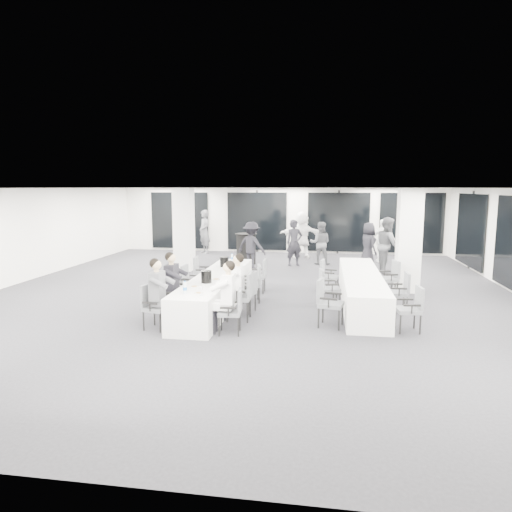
{
  "coord_description": "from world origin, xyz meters",
  "views": [
    {
      "loc": [
        1.96,
        -11.73,
        2.82
      ],
      "look_at": [
        0.2,
        -0.2,
        1.06
      ],
      "focal_mm": 32.0,
      "sensor_mm": 36.0,
      "label": 1
    }
  ],
  "objects_px": {
    "banquet_table_side": "(361,289)",
    "standing_guest_f": "(302,232)",
    "chair_main_right_near": "(234,309)",
    "chair_side_right_mid": "(401,289)",
    "chair_main_left_near": "(153,304)",
    "standing_guest_h": "(388,241)",
    "chair_main_left_far": "(201,271)",
    "chair_main_right_second": "(243,293)",
    "chair_main_right_mid": "(247,289)",
    "standing_guest_b": "(320,240)",
    "chair_main_right_fourth": "(254,281)",
    "ice_bucket_near": "(206,277)",
    "chair_main_left_fourth": "(189,280)",
    "standing_guest_a": "(294,240)",
    "standing_guest_g": "(204,229)",
    "chair_main_left_second": "(168,294)",
    "standing_guest_d": "(383,238)",
    "standing_guest_e": "(368,242)",
    "chair_side_right_far": "(391,276)",
    "chair_side_left_near": "(327,300)",
    "chair_side_left_far": "(327,274)",
    "cocktail_table": "(246,248)",
    "banquet_table_main": "(216,290)",
    "chair_main_right_far": "(260,274)",
    "chair_main_left_mid": "(180,285)",
    "ice_bucket_far": "(224,262)",
    "standing_guest_c": "(251,242)",
    "chair_side_left_mid": "(327,286)"
  },
  "relations": [
    {
      "from": "banquet_table_side",
      "to": "standing_guest_f",
      "type": "height_order",
      "value": "standing_guest_f"
    },
    {
      "from": "chair_main_right_near",
      "to": "chair_side_right_mid",
      "type": "relative_size",
      "value": 0.96
    },
    {
      "from": "chair_main_left_near",
      "to": "standing_guest_h",
      "type": "bearing_deg",
      "value": 154.45
    },
    {
      "from": "chair_main_left_far",
      "to": "chair_main_right_second",
      "type": "xyz_separation_m",
      "value": [
        1.67,
        -2.67,
        0.06
      ]
    },
    {
      "from": "chair_main_right_mid",
      "to": "chair_side_right_mid",
      "type": "bearing_deg",
      "value": -66.31
    },
    {
      "from": "chair_main_right_mid",
      "to": "standing_guest_b",
      "type": "distance_m",
      "value": 7.05
    },
    {
      "from": "chair_main_right_fourth",
      "to": "standing_guest_h",
      "type": "height_order",
      "value": "standing_guest_h"
    },
    {
      "from": "chair_main_right_fourth",
      "to": "ice_bucket_near",
      "type": "height_order",
      "value": "ice_bucket_near"
    },
    {
      "from": "chair_main_left_fourth",
      "to": "chair_main_right_fourth",
      "type": "bearing_deg",
      "value": 94.99
    },
    {
      "from": "chair_main_left_near",
      "to": "standing_guest_a",
      "type": "height_order",
      "value": "standing_guest_a"
    },
    {
      "from": "chair_main_left_far",
      "to": "standing_guest_g",
      "type": "relative_size",
      "value": 0.44
    },
    {
      "from": "chair_main_left_second",
      "to": "standing_guest_d",
      "type": "relative_size",
      "value": 0.49
    },
    {
      "from": "standing_guest_a",
      "to": "standing_guest_e",
      "type": "relative_size",
      "value": 1.05
    },
    {
      "from": "chair_main_right_fourth",
      "to": "chair_side_right_far",
      "type": "bearing_deg",
      "value": -83.96
    },
    {
      "from": "chair_main_left_near",
      "to": "chair_main_right_second",
      "type": "xyz_separation_m",
      "value": [
        1.67,
        0.88,
        0.07
      ]
    },
    {
      "from": "chair_main_left_far",
      "to": "ice_bucket_near",
      "type": "xyz_separation_m",
      "value": [
        0.82,
        -2.49,
        0.35
      ]
    },
    {
      "from": "chair_side_left_near",
      "to": "chair_main_right_mid",
      "type": "bearing_deg",
      "value": -102.43
    },
    {
      "from": "chair_main_right_second",
      "to": "chair_side_left_far",
      "type": "xyz_separation_m",
      "value": [
        1.78,
        2.86,
        -0.08
      ]
    },
    {
      "from": "standing_guest_h",
      "to": "cocktail_table",
      "type": "bearing_deg",
      "value": 72.31
    },
    {
      "from": "standing_guest_f",
      "to": "ice_bucket_near",
      "type": "relative_size",
      "value": 7.97
    },
    {
      "from": "banquet_table_main",
      "to": "chair_main_right_far",
      "type": "distance_m",
      "value": 1.75
    },
    {
      "from": "chair_main_left_mid",
      "to": "standing_guest_g",
      "type": "relative_size",
      "value": 0.44
    },
    {
      "from": "chair_main_left_far",
      "to": "chair_side_left_far",
      "type": "height_order",
      "value": "chair_main_left_far"
    },
    {
      "from": "banquet_table_main",
      "to": "chair_side_right_mid",
      "type": "bearing_deg",
      "value": 1.47
    },
    {
      "from": "chair_side_left_near",
      "to": "standing_guest_e",
      "type": "height_order",
      "value": "standing_guest_e"
    },
    {
      "from": "chair_main_left_near",
      "to": "chair_main_right_fourth",
      "type": "height_order",
      "value": "chair_main_right_fourth"
    },
    {
      "from": "chair_main_left_second",
      "to": "standing_guest_e",
      "type": "height_order",
      "value": "standing_guest_e"
    },
    {
      "from": "chair_main_left_mid",
      "to": "chair_side_right_far",
      "type": "height_order",
      "value": "chair_main_left_mid"
    },
    {
      "from": "standing_guest_d",
      "to": "standing_guest_g",
      "type": "height_order",
      "value": "standing_guest_g"
    },
    {
      "from": "chair_main_left_second",
      "to": "ice_bucket_near",
      "type": "relative_size",
      "value": 3.43
    },
    {
      "from": "chair_main_right_mid",
      "to": "chair_side_left_far",
      "type": "xyz_separation_m",
      "value": [
        1.79,
        2.25,
        -0.02
      ]
    },
    {
      "from": "cocktail_table",
      "to": "chair_main_right_near",
      "type": "height_order",
      "value": "cocktail_table"
    },
    {
      "from": "chair_main_right_second",
      "to": "standing_guest_f",
      "type": "height_order",
      "value": "standing_guest_f"
    },
    {
      "from": "ice_bucket_far",
      "to": "banquet_table_main",
      "type": "bearing_deg",
      "value": -86.97
    },
    {
      "from": "chair_side_right_mid",
      "to": "standing_guest_f",
      "type": "xyz_separation_m",
      "value": [
        -2.66,
        7.74,
        0.54
      ]
    },
    {
      "from": "cocktail_table",
      "to": "chair_main_left_fourth",
      "type": "height_order",
      "value": "cocktail_table"
    },
    {
      "from": "chair_main_left_near",
      "to": "standing_guest_e",
      "type": "height_order",
      "value": "standing_guest_e"
    },
    {
      "from": "ice_bucket_far",
      "to": "chair_main_right_mid",
      "type": "bearing_deg",
      "value": -61.06
    },
    {
      "from": "chair_main_right_far",
      "to": "standing_guest_c",
      "type": "height_order",
      "value": "standing_guest_c"
    },
    {
      "from": "chair_side_left_mid",
      "to": "chair_main_left_far",
      "type": "bearing_deg",
      "value": -121.12
    },
    {
      "from": "banquet_table_main",
      "to": "standing_guest_c",
      "type": "height_order",
      "value": "standing_guest_c"
    },
    {
      "from": "chair_main_right_second",
      "to": "chair_side_left_far",
      "type": "relative_size",
      "value": 1.15
    },
    {
      "from": "chair_main_left_mid",
      "to": "ice_bucket_near",
      "type": "xyz_separation_m",
      "value": [
        0.82,
        -0.66,
        0.35
      ]
    },
    {
      "from": "standing_guest_b",
      "to": "standing_guest_c",
      "type": "distance_m",
      "value": 2.71
    },
    {
      "from": "chair_main_left_second",
      "to": "standing_guest_e",
      "type": "distance_m",
      "value": 8.6
    },
    {
      "from": "chair_main_left_far",
      "to": "chair_main_left_near",
      "type": "bearing_deg",
      "value": -3.95
    },
    {
      "from": "chair_main_left_far",
      "to": "chair_main_right_second",
      "type": "relative_size",
      "value": 0.9
    },
    {
      "from": "standing_guest_e",
      "to": "standing_guest_g",
      "type": "distance_m",
      "value": 7.11
    },
    {
      "from": "banquet_table_main",
      "to": "chair_main_left_far",
      "type": "distance_m",
      "value": 1.82
    },
    {
      "from": "chair_main_left_near",
      "to": "chair_side_right_far",
      "type": "relative_size",
      "value": 0.98
    }
  ]
}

